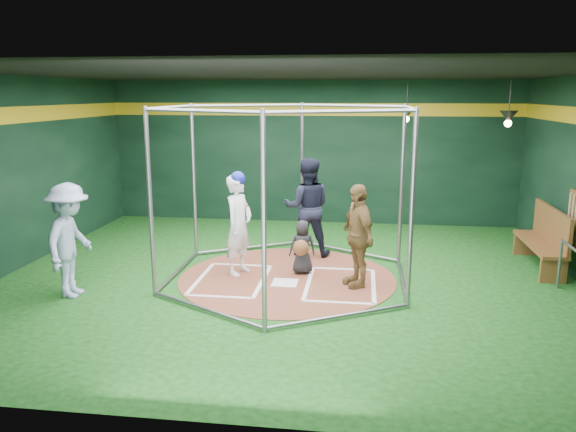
# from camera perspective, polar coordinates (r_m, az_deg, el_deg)

# --- Properties ---
(room_shell) EXTENTS (10.10, 9.10, 3.53)m
(room_shell) POSITION_cam_1_polar(r_m,az_deg,el_deg) (9.53, -0.07, 3.73)
(room_shell) COLOR #0D3B0D
(room_shell) RESTS_ON ground
(clay_disc) EXTENTS (3.80, 3.80, 0.01)m
(clay_disc) POSITION_cam_1_polar(r_m,az_deg,el_deg) (9.94, -0.08, -6.30)
(clay_disc) COLOR brown
(clay_disc) RESTS_ON ground
(home_plate) EXTENTS (0.43, 0.43, 0.01)m
(home_plate) POSITION_cam_1_polar(r_m,az_deg,el_deg) (9.65, -0.32, -6.79)
(home_plate) COLOR white
(home_plate) RESTS_ON clay_disc
(batter_box_left) EXTENTS (1.17, 1.77, 0.01)m
(batter_box_left) POSITION_cam_1_polar(r_m,az_deg,el_deg) (9.87, -5.78, -6.43)
(batter_box_left) COLOR white
(batter_box_left) RESTS_ON clay_disc
(batter_box_right) EXTENTS (1.17, 1.77, 0.01)m
(batter_box_right) POSITION_cam_1_polar(r_m,az_deg,el_deg) (9.62, 5.38, -6.92)
(batter_box_right) COLOR white
(batter_box_right) RESTS_ON clay_disc
(batting_cage) EXTENTS (4.05, 4.67, 3.00)m
(batting_cage) POSITION_cam_1_polar(r_m,az_deg,el_deg) (9.56, -0.08, 2.21)
(batting_cage) COLOR gray
(batting_cage) RESTS_ON ground
(pendant_lamp_near) EXTENTS (0.34, 0.34, 0.90)m
(pendant_lamp_near) POSITION_cam_1_polar(r_m,az_deg,el_deg) (12.97, 11.95, 10.14)
(pendant_lamp_near) COLOR black
(pendant_lamp_near) RESTS_ON room_shell
(pendant_lamp_far) EXTENTS (0.34, 0.34, 0.90)m
(pendant_lamp_far) POSITION_cam_1_polar(r_m,az_deg,el_deg) (11.66, 21.49, 9.34)
(pendant_lamp_far) COLOR black
(pendant_lamp_far) RESTS_ON room_shell
(batter_figure) EXTENTS (0.62, 0.75, 1.85)m
(batter_figure) POSITION_cam_1_polar(r_m,az_deg,el_deg) (9.96, -5.03, -0.76)
(batter_figure) COLOR white
(batter_figure) RESTS_ON clay_disc
(visitor_leopard) EXTENTS (0.81, 1.10, 1.73)m
(visitor_leopard) POSITION_cam_1_polar(r_m,az_deg,el_deg) (9.38, 7.07, -1.97)
(visitor_leopard) COLOR #9E7B44
(visitor_leopard) RESTS_ON clay_disc
(catcher_figure) EXTENTS (0.54, 0.61, 0.97)m
(catcher_figure) POSITION_cam_1_polar(r_m,az_deg,el_deg) (10.01, 1.45, -3.17)
(catcher_figure) COLOR black
(catcher_figure) RESTS_ON clay_disc
(umpire) EXTENTS (1.01, 0.82, 1.95)m
(umpire) POSITION_cam_1_polar(r_m,az_deg,el_deg) (11.07, 1.97, 0.90)
(umpire) COLOR black
(umpire) RESTS_ON clay_disc
(bystander_blue) EXTENTS (0.73, 1.21, 1.83)m
(bystander_blue) POSITION_cam_1_polar(r_m,az_deg,el_deg) (9.50, -21.28, -2.33)
(bystander_blue) COLOR #99ACCA
(bystander_blue) RESTS_ON ground
(dugout_bench) EXTENTS (0.46, 1.96, 1.14)m
(dugout_bench) POSITION_cam_1_polar(r_m,az_deg,el_deg) (11.39, 24.65, -2.00)
(dugout_bench) COLOR brown
(dugout_bench) RESTS_ON ground
(steel_railing) EXTENTS (0.05, 0.98, 0.85)m
(steel_railing) POSITION_cam_1_polar(r_m,az_deg,el_deg) (9.90, 26.78, -4.36)
(steel_railing) COLOR gray
(steel_railing) RESTS_ON ground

